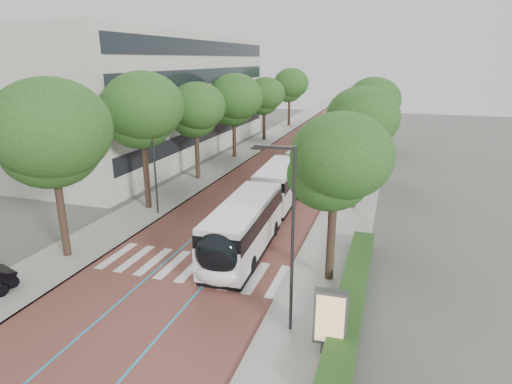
# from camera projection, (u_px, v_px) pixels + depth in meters

# --- Properties ---
(ground) EXTENTS (160.00, 160.00, 0.00)m
(ground) POSITION_uv_depth(u_px,v_px,m) (181.00, 275.00, 23.22)
(ground) COLOR #51544C
(ground) RESTS_ON ground
(road) EXTENTS (11.00, 140.00, 0.02)m
(road) POSITION_uv_depth(u_px,v_px,m) (315.00, 143.00, 59.53)
(road) COLOR brown
(road) RESTS_ON ground
(sidewalk_left) EXTENTS (4.00, 140.00, 0.12)m
(sidewalk_left) POSITION_uv_depth(u_px,v_px,m) (264.00, 140.00, 61.72)
(sidewalk_left) COLOR gray
(sidewalk_left) RESTS_ON ground
(sidewalk_right) EXTENTS (4.00, 140.00, 0.12)m
(sidewalk_right) POSITION_uv_depth(u_px,v_px,m) (371.00, 146.00, 57.31)
(sidewalk_right) COLOR gray
(sidewalk_right) RESTS_ON ground
(kerb_left) EXTENTS (0.20, 140.00, 0.14)m
(kerb_left) POSITION_uv_depth(u_px,v_px,m) (277.00, 141.00, 61.16)
(kerb_left) COLOR gray
(kerb_left) RESTS_ON ground
(kerb_right) EXTENTS (0.20, 140.00, 0.14)m
(kerb_right) POSITION_uv_depth(u_px,v_px,m) (356.00, 145.00, 57.87)
(kerb_right) COLOR gray
(kerb_right) RESTS_ON ground
(zebra_crossing) EXTENTS (10.55, 3.60, 0.01)m
(zebra_crossing) POSITION_uv_depth(u_px,v_px,m) (193.00, 267.00, 24.06)
(zebra_crossing) COLOR silver
(zebra_crossing) RESTS_ON ground
(lane_line_left) EXTENTS (0.12, 126.00, 0.01)m
(lane_line_left) POSITION_uv_depth(u_px,v_px,m) (304.00, 142.00, 60.00)
(lane_line_left) COLOR teal
(lane_line_left) RESTS_ON road
(lane_line_right) EXTENTS (0.12, 126.00, 0.01)m
(lane_line_right) POSITION_uv_depth(u_px,v_px,m) (327.00, 144.00, 59.05)
(lane_line_right) COLOR teal
(lane_line_right) RESTS_ON road
(office_building) EXTENTS (18.11, 40.00, 14.00)m
(office_building) POSITION_uv_depth(u_px,v_px,m) (142.00, 95.00, 52.29)
(office_building) COLOR #B3B1A6
(office_building) RESTS_ON ground
(hedge) EXTENTS (1.20, 14.00, 0.80)m
(hedge) POSITION_uv_depth(u_px,v_px,m) (352.00, 294.00, 20.38)
(hedge) COLOR #1F4919
(hedge) RESTS_ON sidewalk_right
(streetlight_near) EXTENTS (1.82, 0.20, 8.00)m
(streetlight_near) POSITION_uv_depth(u_px,v_px,m) (289.00, 227.00, 17.11)
(streetlight_near) COLOR #2B2B2D
(streetlight_near) RESTS_ON sidewalk_right
(streetlight_far) EXTENTS (1.82, 0.20, 8.00)m
(streetlight_far) POSITION_uv_depth(u_px,v_px,m) (353.00, 131.00, 39.80)
(streetlight_far) COLOR #2B2B2D
(streetlight_far) RESTS_ON sidewalk_right
(lamp_post_left) EXTENTS (0.14, 0.14, 8.00)m
(lamp_post_left) POSITION_uv_depth(u_px,v_px,m) (154.00, 161.00, 31.05)
(lamp_post_left) COLOR #2B2B2D
(lamp_post_left) RESTS_ON sidewalk_left
(trees_left) EXTENTS (6.42, 61.20, 9.88)m
(trees_left) POSITION_uv_depth(u_px,v_px,m) (219.00, 104.00, 45.00)
(trees_left) COLOR black
(trees_left) RESTS_ON ground
(trees_right) EXTENTS (5.50, 47.12, 8.93)m
(trees_right) POSITION_uv_depth(u_px,v_px,m) (366.00, 115.00, 39.66)
(trees_right) COLOR black
(trees_right) RESTS_ON ground
(lead_bus) EXTENTS (3.26, 18.48, 3.20)m
(lead_bus) POSITION_uv_depth(u_px,v_px,m) (261.00, 207.00, 28.96)
(lead_bus) COLOR black
(lead_bus) RESTS_ON ground
(bus_queued_0) EXTENTS (2.62, 12.42, 3.20)m
(bus_queued_0) POSITION_uv_depth(u_px,v_px,m) (310.00, 159.00, 43.10)
(bus_queued_0) COLOR silver
(bus_queued_0) RESTS_ON ground
(bus_queued_1) EXTENTS (3.25, 12.52, 3.20)m
(bus_queued_1) POSITION_uv_depth(u_px,v_px,m) (335.00, 136.00, 55.43)
(bus_queued_1) COLOR silver
(bus_queued_1) RESTS_ON ground
(bus_queued_2) EXTENTS (3.35, 12.54, 3.20)m
(bus_queued_2) POSITION_uv_depth(u_px,v_px,m) (340.00, 122.00, 68.05)
(bus_queued_2) COLOR silver
(bus_queued_2) RESTS_ON ground
(bus_queued_3) EXTENTS (3.09, 12.50, 3.20)m
(bus_queued_3) POSITION_uv_depth(u_px,v_px,m) (350.00, 113.00, 79.82)
(bus_queued_3) COLOR silver
(bus_queued_3) RESTS_ON ground
(ad_panel) EXTENTS (1.32, 0.53, 2.71)m
(ad_panel) POSITION_uv_depth(u_px,v_px,m) (330.00, 320.00, 16.61)
(ad_panel) COLOR #59595B
(ad_panel) RESTS_ON sidewalk_right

